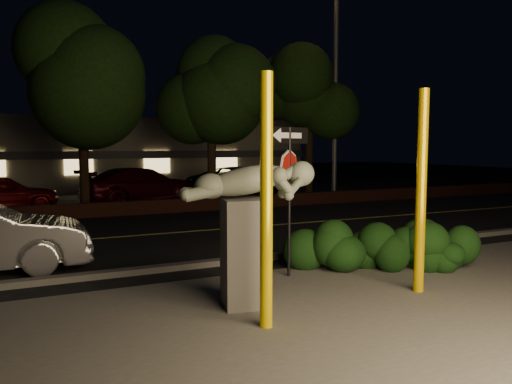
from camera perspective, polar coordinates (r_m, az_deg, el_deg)
ground at (r=17.48m, az=-9.52°, el=-2.91°), size 90.00×90.00×0.00m
patio at (r=7.76m, az=14.02°, el=-13.42°), size 14.00×6.00×0.02m
road at (r=14.65m, az=-6.30°, el=-4.44°), size 80.00×8.00×0.01m
lane_marking at (r=14.65m, az=-6.30°, el=-4.39°), size 80.00×0.12×0.00m
curb at (r=10.92m, az=0.83°, el=-7.49°), size 80.00×0.25×0.12m
brick_wall at (r=18.69m, az=-10.63°, el=-1.62°), size 40.00×0.35×0.50m
parking_lot at (r=24.24m, az=-14.07°, el=-0.69°), size 40.00×12.00×0.01m
building at (r=31.99m, az=-16.98°, el=4.24°), size 22.00×10.20×4.00m
tree_far_b at (r=20.29m, az=-19.45°, el=15.17°), size 5.20×5.20×8.41m
tree_far_c at (r=20.99m, az=-5.16°, el=14.02°), size 4.80×4.80×7.84m
tree_far_d at (r=23.57m, az=6.16°, el=12.45°), size 4.40×4.40×7.42m
yellow_pole_left at (r=6.65m, az=1.19°, el=-1.22°), size 0.17×0.17×3.45m
yellow_pole_right at (r=8.76m, az=18.35°, el=-0.02°), size 0.17×0.17×3.42m
signpost at (r=9.30m, az=3.83°, el=2.38°), size 0.93×0.27×2.82m
sculpture at (r=7.61m, az=-1.05°, el=-2.98°), size 2.10×0.95×2.25m
hedge_center at (r=10.28m, az=9.34°, el=-5.76°), size 2.19×1.54×1.04m
hedge_right at (r=10.35m, az=15.94°, el=-5.39°), size 1.84×1.02×1.19m
hedge_far_right at (r=10.65m, az=21.51°, el=-5.81°), size 1.63×1.29×0.99m
streetlight at (r=23.34m, az=8.71°, el=15.01°), size 1.60×0.63×10.81m
parked_car_red at (r=21.29m, az=-27.10°, el=-0.08°), size 4.16×1.87×1.39m
parked_car_darkred at (r=22.03m, az=-12.81°, el=0.74°), size 5.64×3.19×1.54m
parked_car_dark at (r=23.36m, az=-1.42°, el=1.09°), size 5.93×3.94×1.51m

